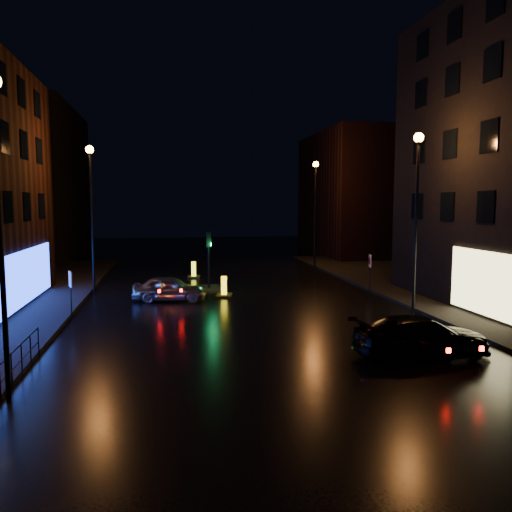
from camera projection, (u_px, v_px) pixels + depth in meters
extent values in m
plane|color=black|center=(281.00, 361.00, 16.41)|extent=(120.00, 120.00, 0.00)
cube|color=black|center=(502.00, 299.00, 26.70)|extent=(12.00, 44.00, 0.15)
cube|color=black|center=(33.00, 184.00, 47.11)|extent=(8.00, 16.00, 14.00)
cube|color=black|center=(355.00, 195.00, 49.73)|extent=(8.00, 14.00, 12.00)
cylinder|color=black|center=(1.00, 249.00, 12.66)|extent=(0.14, 0.14, 8.00)
cylinder|color=black|center=(92.00, 224.00, 28.31)|extent=(0.14, 0.14, 8.00)
cylinder|color=black|center=(90.00, 152.00, 27.89)|extent=(0.20, 0.20, 0.25)
sphere|color=orange|center=(90.00, 149.00, 27.88)|extent=(0.44, 0.44, 0.44)
cylinder|color=black|center=(416.00, 228.00, 23.23)|extent=(0.14, 0.14, 8.00)
cylinder|color=black|center=(419.00, 141.00, 22.81)|extent=(0.20, 0.20, 0.25)
sphere|color=orange|center=(419.00, 138.00, 22.79)|extent=(0.44, 0.44, 0.44)
cylinder|color=black|center=(315.00, 218.00, 38.89)|extent=(0.14, 0.14, 8.00)
cylinder|color=black|center=(316.00, 166.00, 38.47)|extent=(0.20, 0.20, 0.25)
sphere|color=orange|center=(316.00, 164.00, 38.45)|extent=(0.44, 0.44, 0.44)
cube|color=black|center=(209.00, 289.00, 29.89)|extent=(1.40, 2.40, 0.12)
cylinder|color=black|center=(209.00, 266.00, 29.75)|extent=(0.12, 0.12, 2.80)
cube|color=black|center=(209.00, 240.00, 29.58)|extent=(0.28, 0.22, 0.90)
cylinder|color=#0CFF59|center=(211.00, 244.00, 29.64)|extent=(0.05, 0.18, 0.18)
cylinder|color=black|center=(11.00, 354.00, 13.92)|extent=(0.05, 6.00, 0.05)
cylinder|color=black|center=(12.00, 370.00, 13.97)|extent=(0.04, 6.00, 0.04)
cylinder|color=black|center=(12.00, 370.00, 13.97)|extent=(0.04, 0.04, 1.00)
cylinder|color=black|center=(38.00, 341.00, 16.91)|extent=(0.04, 0.04, 1.00)
imported|color=#A3A6AA|center=(170.00, 288.00, 26.45)|extent=(4.04, 2.06, 1.32)
imported|color=black|center=(421.00, 336.00, 16.84)|extent=(4.78, 2.15, 1.36)
cube|color=black|center=(224.00, 295.00, 27.72)|extent=(1.11, 1.44, 0.11)
cube|color=yellow|center=(224.00, 286.00, 27.66)|extent=(0.33, 0.25, 1.07)
cube|color=black|center=(224.00, 286.00, 27.66)|extent=(0.32, 0.09, 0.64)
cube|color=black|center=(194.00, 277.00, 34.68)|extent=(0.98, 1.36, 0.11)
cube|color=yellow|center=(194.00, 269.00, 34.63)|extent=(0.32, 0.22, 1.06)
cube|color=black|center=(194.00, 269.00, 34.63)|extent=(0.32, 0.05, 0.64)
cylinder|color=black|center=(71.00, 296.00, 22.22)|extent=(0.06, 0.06, 2.08)
cube|color=silver|center=(70.00, 279.00, 22.14)|extent=(0.23, 0.50, 0.71)
cylinder|color=#B20C0C|center=(71.00, 279.00, 22.15)|extent=(0.16, 0.40, 0.42)
cylinder|color=black|center=(370.00, 274.00, 28.87)|extent=(0.06, 0.06, 2.13)
cube|color=white|center=(370.00, 261.00, 28.79)|extent=(0.15, 0.53, 0.73)
cylinder|color=#B20C0C|center=(369.00, 261.00, 28.79)|extent=(0.10, 0.42, 0.43)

